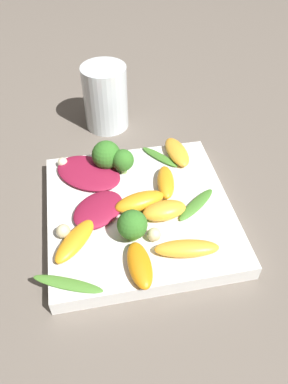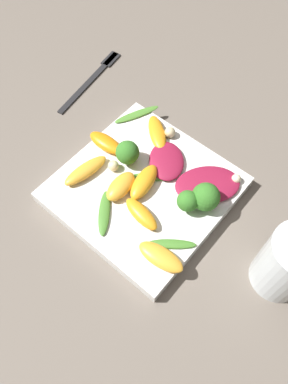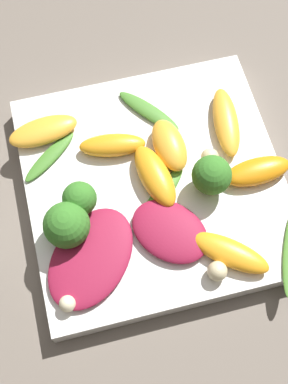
% 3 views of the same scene
% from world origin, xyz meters
% --- Properties ---
extents(ground_plane, '(2.40, 2.40, 0.00)m').
position_xyz_m(ground_plane, '(0.00, 0.00, 0.00)').
color(ground_plane, '#6B6056').
extents(plate, '(0.25, 0.25, 0.02)m').
position_xyz_m(plate, '(0.00, 0.00, 0.01)').
color(plate, white).
rests_on(plate, ground_plane).
extents(radicchio_leaf_0, '(0.09, 0.09, 0.01)m').
position_xyz_m(radicchio_leaf_0, '(0.00, 0.06, 0.03)').
color(radicchio_leaf_0, maroon).
rests_on(radicchio_leaf_0, plate).
extents(radicchio_leaf_1, '(0.12, 0.12, 0.01)m').
position_xyz_m(radicchio_leaf_1, '(0.08, 0.06, 0.03)').
color(radicchio_leaf_1, maroon).
rests_on(radicchio_leaf_1, plate).
extents(orange_segment_0, '(0.07, 0.03, 0.02)m').
position_xyz_m(orange_segment_0, '(0.03, -0.04, 0.03)').
color(orange_segment_0, orange).
rests_on(orange_segment_0, plate).
extents(orange_segment_1, '(0.08, 0.07, 0.02)m').
position_xyz_m(orange_segment_1, '(-0.05, 0.09, 0.03)').
color(orange_segment_1, orange).
rests_on(orange_segment_1, plate).
extents(orange_segment_2, '(0.07, 0.03, 0.02)m').
position_xyz_m(orange_segment_2, '(-0.10, 0.02, 0.03)').
color(orange_segment_2, orange).
rests_on(orange_segment_2, plate).
extents(orange_segment_3, '(0.04, 0.07, 0.02)m').
position_xyz_m(orange_segment_3, '(0.00, -0.00, 0.03)').
color(orange_segment_3, orange).
rests_on(orange_segment_3, plate).
extents(orange_segment_4, '(0.04, 0.08, 0.02)m').
position_xyz_m(orange_segment_4, '(-0.09, -0.04, 0.03)').
color(orange_segment_4, '#FCAD33').
rests_on(orange_segment_4, plate).
extents(orange_segment_5, '(0.07, 0.04, 0.02)m').
position_xyz_m(orange_segment_5, '(0.10, -0.08, 0.03)').
color(orange_segment_5, '#FCAD33').
rests_on(orange_segment_5, plate).
extents(orange_segment_6, '(0.04, 0.06, 0.02)m').
position_xyz_m(orange_segment_6, '(-0.02, -0.03, 0.03)').
color(orange_segment_6, '#FCAD33').
rests_on(orange_segment_6, plate).
extents(broccoli_floret_0, '(0.04, 0.04, 0.04)m').
position_xyz_m(broccoli_floret_0, '(0.09, 0.03, 0.05)').
color(broccoli_floret_0, '#84AD5B').
rests_on(broccoli_floret_0, plate).
extents(broccoli_floret_1, '(0.03, 0.03, 0.04)m').
position_xyz_m(broccoli_floret_1, '(0.07, 0.01, 0.05)').
color(broccoli_floret_1, '#84AD5B').
rests_on(broccoli_floret_1, plate).
extents(broccoli_floret_2, '(0.04, 0.04, 0.04)m').
position_xyz_m(broccoli_floret_2, '(-0.05, 0.02, 0.05)').
color(broccoli_floret_2, '#7A9E51').
rests_on(broccoli_floret_2, plate).
extents(arugula_sprig_0, '(0.06, 0.07, 0.01)m').
position_xyz_m(arugula_sprig_0, '(-0.01, -0.08, 0.03)').
color(arugula_sprig_0, '#47842D').
rests_on(arugula_sprig_0, plate).
extents(arugula_sprig_1, '(0.07, 0.06, 0.01)m').
position_xyz_m(arugula_sprig_1, '(-0.00, 0.02, 0.03)').
color(arugula_sprig_1, '#47842D').
rests_on(arugula_sprig_1, plate).
extents(arugula_sprig_3, '(0.06, 0.05, 0.01)m').
position_xyz_m(arugula_sprig_3, '(0.09, -0.05, 0.03)').
color(arugula_sprig_3, '#47842D').
rests_on(arugula_sprig_3, plate).
extents(macadamia_nut_0, '(0.02, 0.02, 0.02)m').
position_xyz_m(macadamia_nut_0, '(-0.06, -0.01, 0.03)').
color(macadamia_nut_0, beige).
rests_on(macadamia_nut_0, plate).
extents(macadamia_nut_1, '(0.01, 0.01, 0.01)m').
position_xyz_m(macadamia_nut_1, '(0.10, 0.10, 0.03)').
color(macadamia_nut_1, beige).
rests_on(macadamia_nut_1, plate).
extents(macadamia_nut_2, '(0.02, 0.02, 0.02)m').
position_xyz_m(macadamia_nut_2, '(-0.03, 0.10, 0.03)').
color(macadamia_nut_2, beige).
rests_on(macadamia_nut_2, plate).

